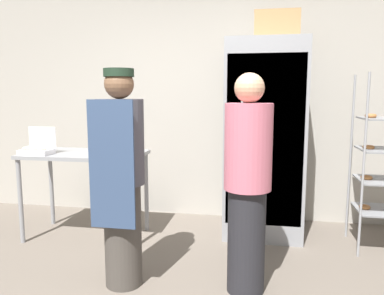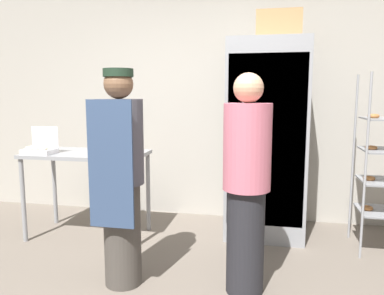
{
  "view_description": "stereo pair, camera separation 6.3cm",
  "coord_description": "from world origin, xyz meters",
  "px_view_note": "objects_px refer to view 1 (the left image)",
  "views": [
    {
      "loc": [
        0.57,
        -2.18,
        1.44
      ],
      "look_at": [
        0.03,
        0.77,
        1.01
      ],
      "focal_mm": 35.0,
      "sensor_mm": 36.0,
      "label": 1
    },
    {
      "loc": [
        0.63,
        -2.16,
        1.44
      ],
      "look_at": [
        0.03,
        0.77,
        1.01
      ],
      "focal_mm": 35.0,
      "sensor_mm": 36.0,
      "label": 2
    }
  ],
  "objects_px": {
    "binder_stack": "(118,145)",
    "cardboard_storage_box": "(277,25)",
    "person_customer": "(247,183)",
    "donut_box": "(37,149)",
    "person_baker": "(121,176)",
    "refrigerator": "(264,140)",
    "blender_pitcher": "(97,139)"
  },
  "relations": [
    {
      "from": "binder_stack",
      "to": "cardboard_storage_box",
      "type": "height_order",
      "value": "cardboard_storage_box"
    },
    {
      "from": "person_customer",
      "to": "donut_box",
      "type": "bearing_deg",
      "value": 163.18
    },
    {
      "from": "binder_stack",
      "to": "cardboard_storage_box",
      "type": "bearing_deg",
      "value": 15.66
    },
    {
      "from": "donut_box",
      "to": "person_customer",
      "type": "xyz_separation_m",
      "value": [
        2.04,
        -0.62,
        -0.1
      ]
    },
    {
      "from": "cardboard_storage_box",
      "to": "person_baker",
      "type": "xyz_separation_m",
      "value": [
        -1.13,
        -1.27,
        -1.26
      ]
    },
    {
      "from": "person_customer",
      "to": "refrigerator",
      "type": "bearing_deg",
      "value": 84.15
    },
    {
      "from": "donut_box",
      "to": "cardboard_storage_box",
      "type": "height_order",
      "value": "cardboard_storage_box"
    },
    {
      "from": "refrigerator",
      "to": "cardboard_storage_box",
      "type": "distance_m",
      "value": 1.12
    },
    {
      "from": "person_baker",
      "to": "person_customer",
      "type": "height_order",
      "value": "person_baker"
    },
    {
      "from": "refrigerator",
      "to": "binder_stack",
      "type": "distance_m",
      "value": 1.46
    },
    {
      "from": "binder_stack",
      "to": "cardboard_storage_box",
      "type": "relative_size",
      "value": 0.74
    },
    {
      "from": "cardboard_storage_box",
      "to": "person_customer",
      "type": "height_order",
      "value": "cardboard_storage_box"
    },
    {
      "from": "refrigerator",
      "to": "person_customer",
      "type": "relative_size",
      "value": 1.24
    },
    {
      "from": "binder_stack",
      "to": "blender_pitcher",
      "type": "bearing_deg",
      "value": 156.88
    },
    {
      "from": "donut_box",
      "to": "person_customer",
      "type": "relative_size",
      "value": 0.18
    },
    {
      "from": "cardboard_storage_box",
      "to": "blender_pitcher",
      "type": "bearing_deg",
      "value": -170.34
    },
    {
      "from": "person_baker",
      "to": "refrigerator",
      "type": "bearing_deg",
      "value": 50.87
    },
    {
      "from": "blender_pitcher",
      "to": "binder_stack",
      "type": "relative_size",
      "value": 0.93
    },
    {
      "from": "donut_box",
      "to": "person_customer",
      "type": "distance_m",
      "value": 2.13
    },
    {
      "from": "donut_box",
      "to": "binder_stack",
      "type": "xyz_separation_m",
      "value": [
        0.77,
        0.17,
        0.04
      ]
    },
    {
      "from": "blender_pitcher",
      "to": "person_baker",
      "type": "relative_size",
      "value": 0.18
    },
    {
      "from": "donut_box",
      "to": "person_baker",
      "type": "xyz_separation_m",
      "value": [
        1.12,
        -0.69,
        -0.07
      ]
    },
    {
      "from": "person_baker",
      "to": "person_customer",
      "type": "bearing_deg",
      "value": 4.49
    },
    {
      "from": "blender_pitcher",
      "to": "person_baker",
      "type": "height_order",
      "value": "person_baker"
    },
    {
      "from": "donut_box",
      "to": "binder_stack",
      "type": "distance_m",
      "value": 0.79
    },
    {
      "from": "person_baker",
      "to": "cardboard_storage_box",
      "type": "bearing_deg",
      "value": 48.34
    },
    {
      "from": "refrigerator",
      "to": "person_baker",
      "type": "height_order",
      "value": "refrigerator"
    },
    {
      "from": "blender_pitcher",
      "to": "person_customer",
      "type": "bearing_deg",
      "value": -30.19
    },
    {
      "from": "refrigerator",
      "to": "person_customer",
      "type": "height_order",
      "value": "refrigerator"
    },
    {
      "from": "cardboard_storage_box",
      "to": "person_customer",
      "type": "xyz_separation_m",
      "value": [
        -0.21,
        -1.2,
        -1.29
      ]
    },
    {
      "from": "blender_pitcher",
      "to": "cardboard_storage_box",
      "type": "relative_size",
      "value": 0.68
    },
    {
      "from": "binder_stack",
      "to": "person_customer",
      "type": "height_order",
      "value": "person_customer"
    }
  ]
}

